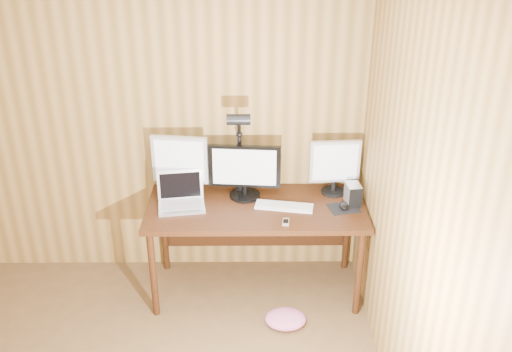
{
  "coord_description": "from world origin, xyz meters",
  "views": [
    {
      "loc": [
        0.9,
        -2.01,
        2.8
      ],
      "look_at": [
        0.93,
        1.58,
        1.02
      ],
      "focal_mm": 40.0,
      "sensor_mm": 36.0,
      "label": 1
    }
  ],
  "objects_px": {
    "monitor_center": "(245,171)",
    "monitor_left": "(180,164)",
    "keyboard": "(284,206)",
    "hard_drive": "(353,194)",
    "laptop": "(181,197)",
    "speaker": "(355,186)",
    "desk": "(256,215)",
    "monitor_right": "(335,166)",
    "mouse": "(344,206)",
    "desk_lamp": "(239,141)",
    "phone": "(286,222)"
  },
  "relations": [
    {
      "from": "monitor_right",
      "to": "phone",
      "type": "xyz_separation_m",
      "value": [
        -0.39,
        -0.44,
        -0.22
      ]
    },
    {
      "from": "hard_drive",
      "to": "keyboard",
      "type": "bearing_deg",
      "value": 178.82
    },
    {
      "from": "desk_lamp",
      "to": "monitor_center",
      "type": "bearing_deg",
      "value": -15.38
    },
    {
      "from": "laptop",
      "to": "monitor_center",
      "type": "bearing_deg",
      "value": 6.04
    },
    {
      "from": "monitor_left",
      "to": "hard_drive",
      "type": "height_order",
      "value": "monitor_left"
    },
    {
      "from": "monitor_center",
      "to": "monitor_right",
      "type": "xyz_separation_m",
      "value": [
        0.67,
        0.05,
        0.01
      ]
    },
    {
      "from": "phone",
      "to": "mouse",
      "type": "bearing_deg",
      "value": 31.66
    },
    {
      "from": "desk",
      "to": "monitor_right",
      "type": "bearing_deg",
      "value": 12.43
    },
    {
      "from": "laptop",
      "to": "phone",
      "type": "relative_size",
      "value": 3.76
    },
    {
      "from": "monitor_left",
      "to": "desk_lamp",
      "type": "distance_m",
      "value": 0.48
    },
    {
      "from": "monitor_left",
      "to": "desk_lamp",
      "type": "xyz_separation_m",
      "value": [
        0.44,
        -0.03,
        0.19
      ]
    },
    {
      "from": "monitor_right",
      "to": "keyboard",
      "type": "height_order",
      "value": "monitor_right"
    },
    {
      "from": "monitor_center",
      "to": "keyboard",
      "type": "bearing_deg",
      "value": -26.03
    },
    {
      "from": "laptop",
      "to": "desk_lamp",
      "type": "height_order",
      "value": "desk_lamp"
    },
    {
      "from": "monitor_left",
      "to": "mouse",
      "type": "xyz_separation_m",
      "value": [
        1.2,
        -0.23,
        -0.23
      ]
    },
    {
      "from": "monitor_left",
      "to": "speaker",
      "type": "distance_m",
      "value": 1.33
    },
    {
      "from": "monitor_left",
      "to": "laptop",
      "type": "distance_m",
      "value": 0.25
    },
    {
      "from": "monitor_center",
      "to": "laptop",
      "type": "xyz_separation_m",
      "value": [
        -0.47,
        -0.12,
        -0.16
      ]
    },
    {
      "from": "monitor_left",
      "to": "desk_lamp",
      "type": "relative_size",
      "value": 0.65
    },
    {
      "from": "laptop",
      "to": "desk_lamp",
      "type": "xyz_separation_m",
      "value": [
        0.43,
        0.13,
        0.39
      ]
    },
    {
      "from": "monitor_center",
      "to": "keyboard",
      "type": "height_order",
      "value": "monitor_center"
    },
    {
      "from": "laptop",
      "to": "mouse",
      "type": "distance_m",
      "value": 1.19
    },
    {
      "from": "monitor_center",
      "to": "speaker",
      "type": "relative_size",
      "value": 4.48
    },
    {
      "from": "desk",
      "to": "monitor_center",
      "type": "xyz_separation_m",
      "value": [
        -0.08,
        0.08,
        0.34
      ]
    },
    {
      "from": "keyboard",
      "to": "hard_drive",
      "type": "bearing_deg",
      "value": 15.91
    },
    {
      "from": "speaker",
      "to": "desk_lamp",
      "type": "relative_size",
      "value": 0.16
    },
    {
      "from": "desk",
      "to": "monitor_center",
      "type": "distance_m",
      "value": 0.36
    },
    {
      "from": "mouse",
      "to": "speaker",
      "type": "bearing_deg",
      "value": 39.71
    },
    {
      "from": "desk",
      "to": "keyboard",
      "type": "relative_size",
      "value": 3.67
    },
    {
      "from": "monitor_right",
      "to": "laptop",
      "type": "relative_size",
      "value": 1.16
    },
    {
      "from": "monitor_center",
      "to": "hard_drive",
      "type": "distance_m",
      "value": 0.81
    },
    {
      "from": "monitor_left",
      "to": "speaker",
      "type": "xyz_separation_m",
      "value": [
        1.32,
        0.01,
        -0.2
      ]
    },
    {
      "from": "monitor_left",
      "to": "keyboard",
      "type": "relative_size",
      "value": 1.08
    },
    {
      "from": "laptop",
      "to": "keyboard",
      "type": "bearing_deg",
      "value": -12.32
    },
    {
      "from": "laptop",
      "to": "mouse",
      "type": "xyz_separation_m",
      "value": [
        1.19,
        -0.07,
        -0.04
      ]
    },
    {
      "from": "monitor_left",
      "to": "hard_drive",
      "type": "relative_size",
      "value": 2.98
    },
    {
      "from": "desk",
      "to": "speaker",
      "type": "bearing_deg",
      "value": 9.7
    },
    {
      "from": "desk",
      "to": "monitor_right",
      "type": "xyz_separation_m",
      "value": [
        0.59,
        0.13,
        0.35
      ]
    },
    {
      "from": "monitor_right",
      "to": "keyboard",
      "type": "relative_size",
      "value": 0.98
    },
    {
      "from": "speaker",
      "to": "laptop",
      "type": "bearing_deg",
      "value": -172.44
    },
    {
      "from": "laptop",
      "to": "speaker",
      "type": "relative_size",
      "value": 3.09
    },
    {
      "from": "keyboard",
      "to": "mouse",
      "type": "relative_size",
      "value": 3.94
    },
    {
      "from": "monitor_center",
      "to": "phone",
      "type": "relative_size",
      "value": 5.45
    },
    {
      "from": "keyboard",
      "to": "mouse",
      "type": "xyz_separation_m",
      "value": [
        0.43,
        -0.02,
        0.01
      ]
    },
    {
      "from": "monitor_right",
      "to": "hard_drive",
      "type": "relative_size",
      "value": 2.69
    },
    {
      "from": "monitor_right",
      "to": "laptop",
      "type": "distance_m",
      "value": 1.17
    },
    {
      "from": "mouse",
      "to": "hard_drive",
      "type": "height_order",
      "value": "hard_drive"
    },
    {
      "from": "mouse",
      "to": "desk",
      "type": "bearing_deg",
      "value": 145.51
    },
    {
      "from": "monitor_center",
      "to": "monitor_left",
      "type": "height_order",
      "value": "monitor_left"
    },
    {
      "from": "monitor_right",
      "to": "mouse",
      "type": "bearing_deg",
      "value": -82.99
    }
  ]
}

